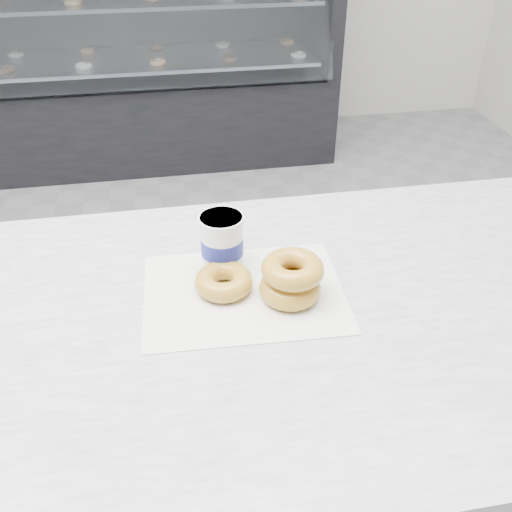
% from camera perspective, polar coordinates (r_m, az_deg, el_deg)
% --- Properties ---
extents(ground, '(5.00, 5.00, 0.00)m').
position_cam_1_polar(ground, '(2.00, -11.81, -15.43)').
color(ground, gray).
rests_on(ground, ground).
extents(counter, '(3.06, 0.76, 0.90)m').
position_cam_1_polar(counter, '(1.28, -14.14, -22.75)').
color(counter, '#333335').
rests_on(counter, ground).
extents(display_case, '(2.40, 0.74, 1.25)m').
position_cam_1_polar(display_case, '(3.57, -13.04, 17.21)').
color(display_case, black).
rests_on(display_case, ground).
extents(wax_paper, '(0.35, 0.28, 0.00)m').
position_cam_1_polar(wax_paper, '(0.98, -1.21, -3.68)').
color(wax_paper, silver).
rests_on(wax_paper, counter).
extents(donut_single, '(0.11, 0.11, 0.03)m').
position_cam_1_polar(donut_single, '(0.97, -3.25, -2.54)').
color(donut_single, '#B58631').
rests_on(donut_single, wax_paper).
extents(donut_stack, '(0.13, 0.13, 0.07)m').
position_cam_1_polar(donut_stack, '(0.95, 3.55, -2.28)').
color(donut_stack, '#B58631').
rests_on(donut_stack, wax_paper).
extents(coffee_cup, '(0.09, 0.09, 0.11)m').
position_cam_1_polar(coffee_cup, '(1.01, -3.42, 1.37)').
color(coffee_cup, white).
rests_on(coffee_cup, counter).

